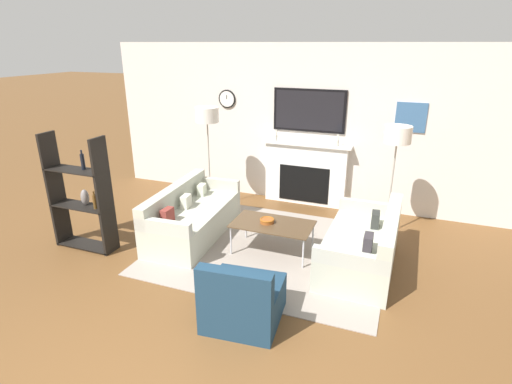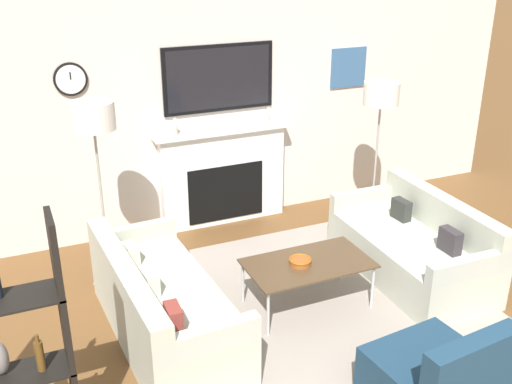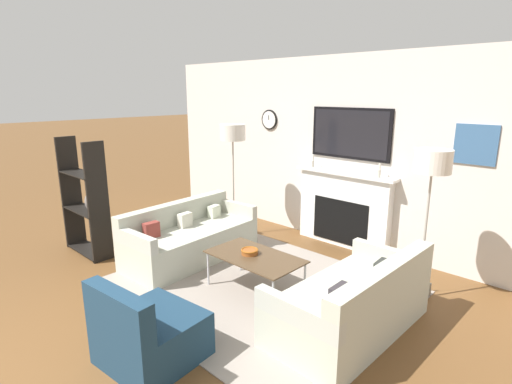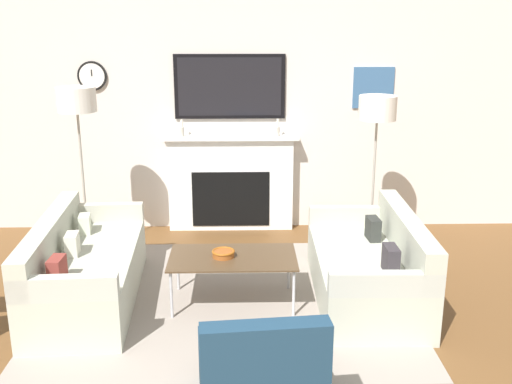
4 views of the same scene
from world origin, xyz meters
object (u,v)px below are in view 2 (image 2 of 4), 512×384
at_px(couch_left, 162,307).
at_px(couch_right, 414,249).
at_px(floor_lamp_right, 381,96).
at_px(armchair, 437,381).
at_px(decorative_bowl, 300,261).
at_px(floor_lamp_left, 93,119).
at_px(coffee_table, 308,265).

height_order(couch_left, couch_right, couch_right).
xyz_separation_m(couch_left, floor_lamp_right, (2.69, 1.04, 1.21)).
distance_m(armchair, floor_lamp_right, 3.12).
distance_m(couch_left, decorative_bowl, 1.21).
relative_size(couch_left, floor_lamp_left, 1.07).
distance_m(coffee_table, decorative_bowl, 0.10).
bearing_deg(couch_left, couch_right, 0.03).
distance_m(couch_right, armchair, 1.85).
height_order(couch_left, decorative_bowl, couch_left).
height_order(coffee_table, decorative_bowl, decorative_bowl).
relative_size(coffee_table, floor_lamp_left, 0.62).
bearing_deg(couch_left, coffee_table, -3.18).
bearing_deg(floor_lamp_right, couch_left, -158.88).
height_order(coffee_table, floor_lamp_left, floor_lamp_left).
xyz_separation_m(coffee_table, decorative_bowl, (-0.08, -0.00, 0.06)).
xyz_separation_m(couch_left, coffee_table, (1.28, -0.07, 0.13)).
bearing_deg(armchair, coffee_table, 97.14).
distance_m(couch_right, floor_lamp_left, 3.17).
relative_size(decorative_bowl, floor_lamp_left, 0.11).
xyz_separation_m(floor_lamp_left, floor_lamp_right, (2.91, 0.00, -0.09)).
height_order(armchair, floor_lamp_right, floor_lamp_right).
bearing_deg(floor_lamp_left, couch_right, -21.04).
height_order(coffee_table, floor_lamp_right, floor_lamp_right).
xyz_separation_m(coffee_table, floor_lamp_right, (1.41, 1.11, 1.08)).
xyz_separation_m(couch_right, floor_lamp_left, (-2.69, 1.04, 1.31)).
height_order(couch_right, coffee_table, couch_right).
relative_size(armchair, coffee_table, 0.75).
distance_m(couch_right, coffee_table, 1.20).
bearing_deg(armchair, floor_lamp_left, 123.14).
bearing_deg(armchair, floor_lamp_right, 64.67).
xyz_separation_m(couch_right, coffee_table, (-1.19, -0.07, 0.13)).
bearing_deg(decorative_bowl, armchair, -79.87).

